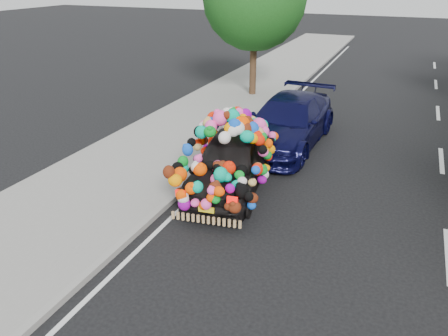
% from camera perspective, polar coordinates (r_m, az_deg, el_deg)
% --- Properties ---
extents(ground, '(100.00, 100.00, 0.00)m').
position_cam_1_polar(ground, '(9.78, 5.95, -6.47)').
color(ground, black).
rests_on(ground, ground).
extents(sidewalk, '(4.00, 60.00, 0.12)m').
position_cam_1_polar(sidewalk, '(11.56, -14.78, -1.75)').
color(sidewalk, gray).
rests_on(sidewalk, ground).
extents(kerb, '(0.15, 60.00, 0.13)m').
position_cam_1_polar(kerb, '(10.56, -6.29, -3.60)').
color(kerb, gray).
rests_on(kerb, ground).
extents(lane_markings, '(6.00, 50.00, 0.01)m').
position_cam_1_polar(lane_markings, '(9.58, 27.26, -10.10)').
color(lane_markings, silver).
rests_on(lane_markings, ground).
extents(plush_art_car, '(2.54, 4.47, 2.02)m').
position_cam_1_polar(plush_art_car, '(10.62, 0.91, 2.45)').
color(plush_art_car, black).
rests_on(plush_art_car, ground).
extents(navy_sedan, '(2.27, 5.18, 1.48)m').
position_cam_1_polar(navy_sedan, '(13.66, 8.35, 5.99)').
color(navy_sedan, black).
rests_on(navy_sedan, ground).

